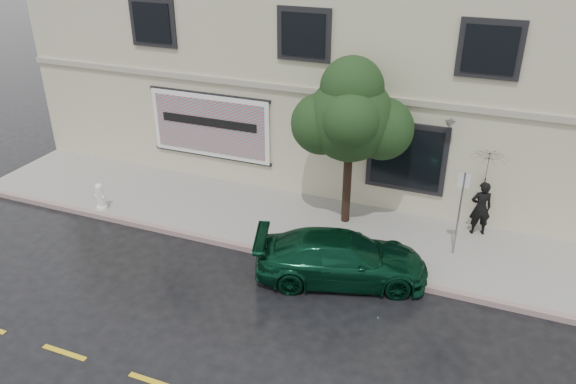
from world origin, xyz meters
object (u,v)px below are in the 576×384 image
at_px(street_tree, 350,119).
at_px(fire_hydrant, 100,197).
at_px(pedestrian, 481,208).
at_px(car, 341,258).

height_order(street_tree, fire_hydrant, street_tree).
xyz_separation_m(pedestrian, street_tree, (-3.67, -0.68, 2.34)).
distance_m(pedestrian, street_tree, 4.40).
xyz_separation_m(car, pedestrian, (3.00, 3.33, 0.33)).
distance_m(car, pedestrian, 4.50).
relative_size(pedestrian, street_tree, 0.37).
bearing_deg(pedestrian, fire_hydrant, -4.51).
bearing_deg(pedestrian, car, 29.23).
relative_size(car, street_tree, 0.98).
relative_size(car, fire_hydrant, 5.06).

